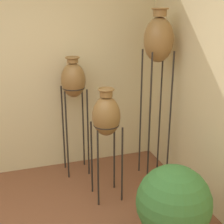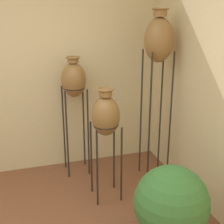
{
  "view_description": "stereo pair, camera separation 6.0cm",
  "coord_description": "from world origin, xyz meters",
  "px_view_note": "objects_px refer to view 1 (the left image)",
  "views": [
    {
      "loc": [
        0.2,
        -1.79,
        2.04
      ],
      "look_at": [
        1.25,
        1.43,
        0.88
      ],
      "focal_mm": 50.0,
      "sensor_mm": 36.0,
      "label": 1
    },
    {
      "loc": [
        0.26,
        -1.81,
        2.04
      ],
      "look_at": [
        1.25,
        1.43,
        0.88
      ],
      "focal_mm": 50.0,
      "sensor_mm": 36.0,
      "label": 2
    }
  ],
  "objects_px": {
    "vase_stand_tall": "(159,42)",
    "vase_stand_short": "(106,117)",
    "potted_plant": "(173,206)",
    "vase_stand_medium": "(73,82)"
  },
  "relations": [
    {
      "from": "vase_stand_tall",
      "to": "potted_plant",
      "type": "height_order",
      "value": "vase_stand_tall"
    },
    {
      "from": "vase_stand_tall",
      "to": "vase_stand_medium",
      "type": "distance_m",
      "value": 1.09
    },
    {
      "from": "vase_stand_short",
      "to": "vase_stand_medium",
      "type": "bearing_deg",
      "value": 106.94
    },
    {
      "from": "vase_stand_tall",
      "to": "potted_plant",
      "type": "distance_m",
      "value": 1.77
    },
    {
      "from": "vase_stand_medium",
      "to": "potted_plant",
      "type": "distance_m",
      "value": 1.84
    },
    {
      "from": "vase_stand_short",
      "to": "potted_plant",
      "type": "xyz_separation_m",
      "value": [
        0.31,
        -0.93,
        -0.52
      ]
    },
    {
      "from": "vase_stand_medium",
      "to": "vase_stand_short",
      "type": "xyz_separation_m",
      "value": [
        0.2,
        -0.67,
        -0.24
      ]
    },
    {
      "from": "vase_stand_medium",
      "to": "potted_plant",
      "type": "xyz_separation_m",
      "value": [
        0.51,
        -1.6,
        -0.76
      ]
    },
    {
      "from": "vase_stand_tall",
      "to": "vase_stand_short",
      "type": "relative_size",
      "value": 1.61
    },
    {
      "from": "vase_stand_tall",
      "to": "potted_plant",
      "type": "relative_size",
      "value": 2.57
    }
  ]
}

